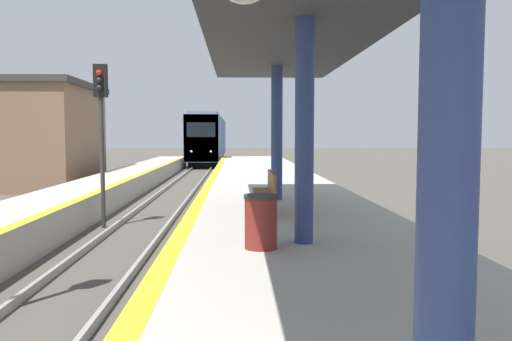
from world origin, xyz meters
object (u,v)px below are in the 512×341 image
trash_bin (261,221)px  bench (266,191)px  signal_mid (101,114)px  train (209,139)px

trash_bin → bench: bench is taller
bench → trash_bin: bearing=-94.8°
trash_bin → bench: (0.29, 3.48, 0.07)m
signal_mid → bench: 5.60m
bench → train: bearing=95.0°
bench → signal_mid: bearing=146.1°
signal_mid → trash_bin: (4.11, -6.43, -1.90)m
trash_bin → train: bearing=94.2°
train → trash_bin: (3.01, -41.15, -0.98)m
signal_mid → train: bearing=88.2°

